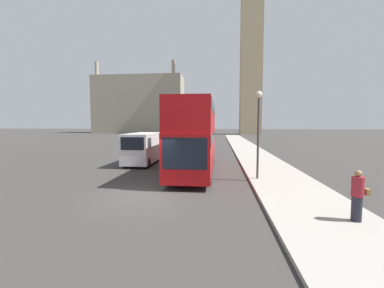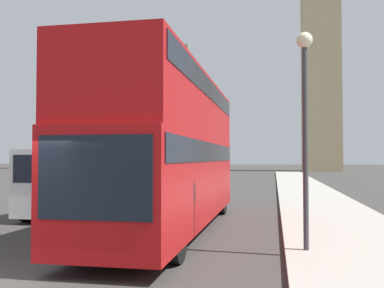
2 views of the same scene
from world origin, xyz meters
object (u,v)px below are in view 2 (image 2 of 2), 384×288
red_double_decker_bus (172,146)px  parked_sedan (192,176)px  street_lamp (305,103)px  white_van (72,181)px

red_double_decker_bus → parked_sedan: size_ratio=2.59×
red_double_decker_bus → street_lamp: bearing=-37.1°
parked_sedan → street_lamp: bearing=-73.7°
street_lamp → parked_sedan: bearing=106.3°
red_double_decker_bus → white_van: bearing=151.8°
street_lamp → parked_sedan: size_ratio=1.11×
street_lamp → parked_sedan: street_lamp is taller
red_double_decker_bus → street_lamp: 4.80m
red_double_decker_bus → parked_sedan: 23.80m
white_van → parked_sedan: size_ratio=1.17×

